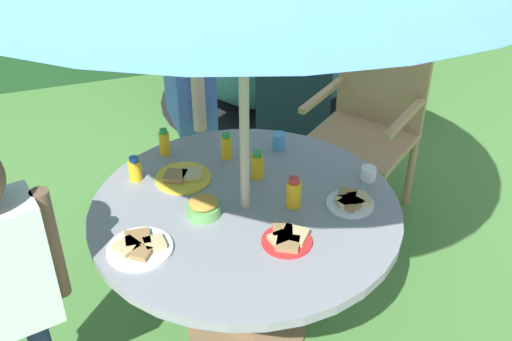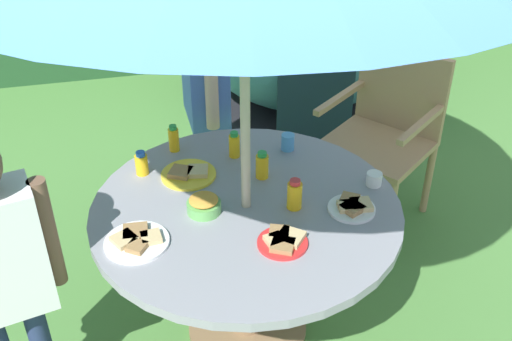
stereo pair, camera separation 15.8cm
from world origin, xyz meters
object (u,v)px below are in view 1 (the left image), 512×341
(plate_far_right, at_px, (183,177))
(plate_mid_left, at_px, (287,239))
(cup_near, at_px, (368,174))
(juice_bottle_near_right, at_px, (257,165))
(cup_far, at_px, (279,141))
(plate_mid_right, at_px, (140,247))
(garden_table, at_px, (246,236))
(juice_bottle_front_edge, at_px, (226,146))
(dome_tent, at_px, (276,10))
(plate_center_back, at_px, (351,202))
(child_in_blue_shirt, at_px, (188,75))
(snack_bowl, at_px, (204,208))
(wooden_chair, at_px, (368,122))
(juice_bottle_center_front, at_px, (294,193))
(juice_bottle_near_left, at_px, (164,143))
(juice_bottle_far_left, at_px, (135,169))

(plate_far_right, xyz_separation_m, plate_mid_left, (0.26, -0.51, 0.00))
(cup_near, bearing_deg, juice_bottle_near_right, 159.44)
(juice_bottle_near_right, relative_size, cup_near, 1.89)
(cup_far, bearing_deg, plate_far_right, -166.65)
(plate_mid_right, distance_m, cup_near, 0.97)
(garden_table, relative_size, juice_bottle_front_edge, 10.09)
(plate_far_right, distance_m, plate_mid_right, 0.45)
(garden_table, height_order, juice_bottle_front_edge, juice_bottle_front_edge)
(dome_tent, bearing_deg, plate_far_right, -108.81)
(garden_table, relative_size, plate_center_back, 6.59)
(child_in_blue_shirt, distance_m, plate_mid_left, 1.17)
(garden_table, distance_m, snack_bowl, 0.25)
(cup_far, bearing_deg, wooden_chair, 28.83)
(plate_center_back, height_order, juice_bottle_center_front, juice_bottle_center_front)
(plate_far_right, distance_m, juice_bottle_near_right, 0.31)
(child_in_blue_shirt, relative_size, juice_bottle_near_right, 11.05)
(dome_tent, xyz_separation_m, snack_bowl, (-1.06, -2.12, 0.04))
(juice_bottle_near_left, bearing_deg, juice_bottle_front_edge, -23.90)
(snack_bowl, height_order, cup_far, cup_far)
(plate_center_back, xyz_separation_m, juice_bottle_center_front, (-0.21, 0.07, 0.04))
(snack_bowl, xyz_separation_m, cup_near, (0.70, 0.02, -0.01))
(dome_tent, relative_size, plate_center_back, 11.06)
(juice_bottle_near_right, relative_size, juice_bottle_front_edge, 1.00)
(juice_bottle_front_edge, bearing_deg, snack_bowl, -117.96)
(plate_mid_left, height_order, juice_bottle_near_left, juice_bottle_near_left)
(juice_bottle_far_left, distance_m, juice_bottle_front_edge, 0.40)
(child_in_blue_shirt, bearing_deg, garden_table, 0.00)
(garden_table, bearing_deg, wooden_chair, 38.15)
(juice_bottle_front_edge, bearing_deg, garden_table, -94.64)
(cup_far, bearing_deg, plate_mid_right, -144.91)
(child_in_blue_shirt, distance_m, cup_near, 1.05)
(cup_near, bearing_deg, juice_bottle_near_left, 148.85)
(wooden_chair, distance_m, plate_mid_right, 1.60)
(plate_mid_right, distance_m, cup_far, 0.86)
(juice_bottle_far_left, bearing_deg, juice_bottle_center_front, -34.11)
(juice_bottle_near_right, xyz_separation_m, cup_far, (0.16, 0.19, -0.02))
(child_in_blue_shirt, bearing_deg, cup_near, 31.05)
(plate_mid_right, relative_size, juice_bottle_front_edge, 1.95)
(wooden_chair, relative_size, child_in_blue_shirt, 0.69)
(plate_mid_right, distance_m, juice_bottle_front_edge, 0.67)
(plate_far_right, relative_size, juice_bottle_near_right, 1.91)
(plate_mid_left, relative_size, juice_bottle_center_front, 1.46)
(cup_near, bearing_deg, plate_far_right, 161.74)
(garden_table, relative_size, juice_bottle_near_left, 9.73)
(plate_mid_right, bearing_deg, snack_bowl, 25.21)
(plate_center_back, distance_m, plate_mid_right, 0.82)
(plate_mid_left, xyz_separation_m, plate_center_back, (0.31, 0.13, -0.00))
(plate_far_right, bearing_deg, garden_table, -53.75)
(plate_far_right, height_order, juice_bottle_near_right, juice_bottle_near_right)
(garden_table, xyz_separation_m, plate_mid_right, (-0.43, -0.13, 0.16))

